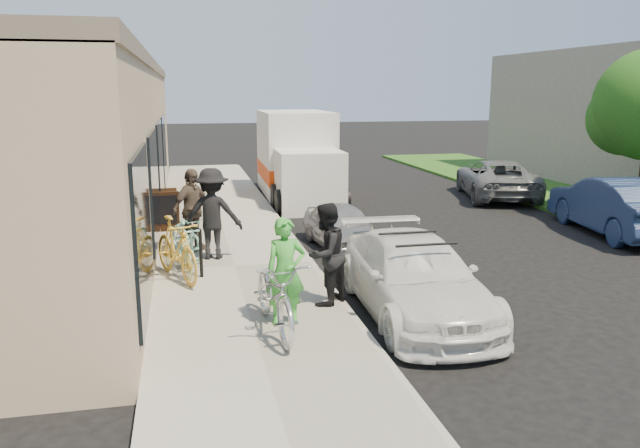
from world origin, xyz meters
TOP-DOWN VIEW (x-y plane):
  - ground at (0.00, 0.00)m, footprint 120.00×120.00m
  - sidewalk at (-2.00, 3.00)m, footprint 3.00×34.00m
  - curb at (-0.45, 3.00)m, footprint 0.12×34.00m
  - storefront at (-5.24, 7.99)m, footprint 3.60×20.00m
  - bike_rack at (-2.77, 2.66)m, footprint 0.30×0.60m
  - sandwich_board at (-3.35, 6.46)m, footprint 0.67×0.67m
  - sedan_white at (0.60, 0.10)m, footprint 1.86×4.29m
  - sedan_silver at (0.55, 4.45)m, footprint 1.45×3.06m
  - moving_truck at (0.76, 11.22)m, footprint 2.29×5.79m
  - far_car_blue at (7.49, 4.39)m, footprint 2.15×4.58m
  - far_car_gray at (7.22, 9.93)m, footprint 3.24×4.96m
  - tandem_bike at (-1.70, -0.48)m, footprint 0.89×2.13m
  - woman_rider at (-1.51, -0.24)m, footprint 0.58×0.38m
  - man_standing at (-0.75, 0.49)m, footprint 1.00×1.00m
  - cruiser_bike_a at (-2.92, 2.62)m, footprint 0.62×1.64m
  - cruiser_bike_b at (-2.89, 3.93)m, footprint 1.09×1.73m
  - cruiser_bike_c at (-3.08, 2.36)m, footprint 1.17×1.93m
  - bystander_a at (-2.36, 3.68)m, footprint 1.30×0.91m
  - bystander_b at (-2.76, 4.45)m, footprint 1.04×1.01m

SIDE VIEW (x-z plane):
  - ground at x=0.00m, z-range 0.00..0.00m
  - curb at x=-0.45m, z-range 0.00..0.13m
  - sidewalk at x=-2.00m, z-range 0.00..0.15m
  - sedan_silver at x=0.55m, z-range 0.00..1.01m
  - cruiser_bike_b at x=-2.89m, z-range 0.15..1.01m
  - sedan_white at x=0.60m, z-range -0.02..1.25m
  - cruiser_bike_a at x=-2.92m, z-range 0.15..1.11m
  - far_car_gray at x=7.22m, z-range 0.00..1.27m
  - sandwich_board at x=-3.35m, z-range 0.16..1.16m
  - tandem_bike at x=-1.70m, z-range 0.15..1.24m
  - bike_rack at x=-2.77m, z-range 0.24..1.15m
  - cruiser_bike_c at x=-3.08m, z-range 0.15..1.27m
  - far_car_blue at x=7.49m, z-range 0.00..1.45m
  - woman_rider at x=-1.51m, z-range 0.15..1.73m
  - man_standing at x=-0.75m, z-range 0.15..1.79m
  - bystander_b at x=-2.76m, z-range 0.15..1.90m
  - bystander_a at x=-2.36m, z-range 0.15..1.99m
  - moving_truck at x=0.76m, z-range -0.16..2.66m
  - storefront at x=-5.24m, z-range 0.01..4.24m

